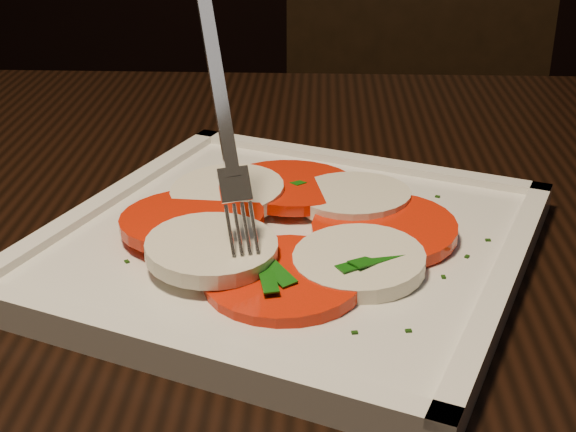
{
  "coord_description": "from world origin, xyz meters",
  "views": [
    {
      "loc": [
        0.33,
        -0.51,
        1.01
      ],
      "look_at": [
        0.29,
        -0.03,
        0.78
      ],
      "focal_mm": 50.0,
      "sensor_mm": 36.0,
      "label": 1
    }
  ],
  "objects_px": {
    "table": "(262,326)",
    "fork": "(218,108)",
    "chair": "(406,165)",
    "plate": "(288,246)"
  },
  "relations": [
    {
      "from": "fork",
      "to": "chair",
      "type": "bearing_deg",
      "value": 53.69
    },
    {
      "from": "table",
      "to": "chair",
      "type": "xyz_separation_m",
      "value": [
        0.15,
        0.66,
        -0.12
      ]
    },
    {
      "from": "chair",
      "to": "plate",
      "type": "height_order",
      "value": "chair"
    },
    {
      "from": "table",
      "to": "plate",
      "type": "xyz_separation_m",
      "value": [
        0.03,
        -0.06,
        0.11
      ]
    },
    {
      "from": "chair",
      "to": "plate",
      "type": "bearing_deg",
      "value": -94.14
    },
    {
      "from": "table",
      "to": "fork",
      "type": "distance_m",
      "value": 0.22
    },
    {
      "from": "chair",
      "to": "fork",
      "type": "bearing_deg",
      "value": -97.25
    },
    {
      "from": "fork",
      "to": "table",
      "type": "bearing_deg",
      "value": 53.76
    },
    {
      "from": "fork",
      "to": "plate",
      "type": "bearing_deg",
      "value": -12.17
    },
    {
      "from": "chair",
      "to": "fork",
      "type": "relative_size",
      "value": 6.38
    }
  ]
}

